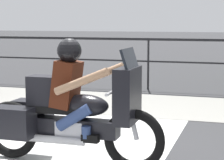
{
  "coord_description": "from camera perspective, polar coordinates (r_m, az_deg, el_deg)",
  "views": [
    {
      "loc": [
        2.36,
        -5.22,
        1.73
      ],
      "look_at": [
        0.38,
        1.15,
        0.81
      ],
      "focal_mm": 70.0,
      "sensor_mm": 36.0,
      "label": 1
    }
  ],
  "objects": [
    {
      "name": "crosswalk_band",
      "position": [
        5.79,
        -7.3,
        -9.53
      ],
      "size": [
        2.79,
        6.0,
        0.01
      ],
      "primitive_type": "cube",
      "color": "silver",
      "rests_on": "ground"
    },
    {
      "name": "motorcycle",
      "position": [
        5.23,
        -5.67,
        -3.87
      ],
      "size": [
        2.32,
        0.76,
        1.52
      ],
      "rotation": [
        0.0,
        0.0,
        0.05
      ],
      "color": "black",
      "rests_on": "ground"
    },
    {
      "name": "sidewalk_band",
      "position": [
        9.1,
        1.94,
        -3.08
      ],
      "size": [
        44.0,
        2.4,
        0.01
      ],
      "primitive_type": "cube",
      "color": "#99968E",
      "rests_on": "ground"
    },
    {
      "name": "fence_railing",
      "position": [
        10.92,
        4.78,
        4.03
      ],
      "size": [
        36.0,
        0.05,
        1.29
      ],
      "color": "black",
      "rests_on": "ground"
    },
    {
      "name": "ground_plane",
      "position": [
        5.98,
        -6.82,
        -9.0
      ],
      "size": [
        120.0,
        120.0,
        0.0
      ],
      "primitive_type": "plane",
      "color": "#38383A"
    }
  ]
}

